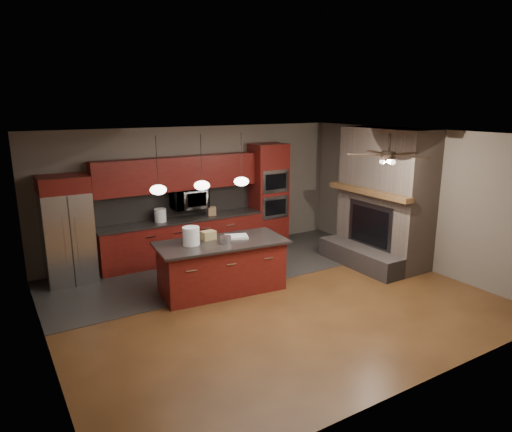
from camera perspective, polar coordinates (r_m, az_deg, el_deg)
ground at (r=8.00m, az=1.74°, el=-10.28°), size 7.00×7.00×0.00m
ceiling at (r=7.31m, az=1.91°, el=10.15°), size 7.00×6.00×0.02m
back_wall at (r=10.12m, az=-7.52°, el=3.11°), size 7.00×0.02×2.80m
right_wall at (r=9.85m, az=19.14°, el=2.16°), size 0.02×6.00×2.80m
left_wall at (r=6.41m, az=-25.50°, el=-4.57°), size 0.02×6.00×2.80m
slate_tile_patch at (r=9.44m, az=-4.26°, el=-6.40°), size 7.00×2.40×0.01m
fireplace_column at (r=9.79m, az=15.57°, el=1.73°), size 1.30×2.10×2.80m
back_cabinetry at (r=9.82m, az=-9.35°, el=-0.32°), size 3.59×0.64×2.20m
oven_tower at (r=10.69m, az=1.55°, el=2.67°), size 0.80×0.63×2.38m
microwave at (r=9.81m, az=-8.37°, el=2.14°), size 0.73×0.41×0.50m
refrigerator at (r=9.10m, az=-22.53°, el=-1.62°), size 0.86×0.75×2.02m
kitchen_island at (r=8.18m, az=-4.30°, el=-6.26°), size 2.37×1.26×0.92m
white_bucket at (r=7.87m, az=-8.12°, el=-2.48°), size 0.39×0.39×0.31m
paint_can at (r=7.92m, az=-3.80°, el=-2.96°), size 0.23×0.23×0.13m
paint_tray at (r=8.24m, az=-2.45°, el=-2.59°), size 0.47×0.40×0.04m
cardboard_box at (r=8.15m, az=-5.99°, el=-2.41°), size 0.26×0.21×0.16m
counter_bucket at (r=9.58m, az=-11.88°, el=0.09°), size 0.29×0.29×0.27m
counter_box at (r=9.97m, az=-5.58°, el=0.63°), size 0.19×0.16×0.19m
pendant_left at (r=7.32m, az=-12.12°, el=3.25°), size 0.26×0.26×0.92m
pendant_center at (r=7.59m, az=-6.78°, el=3.85°), size 0.26×0.26×0.92m
pendant_right at (r=7.93m, az=-1.84°, el=4.37°), size 0.26×0.26×0.92m
ceiling_fan at (r=7.90m, az=16.25°, el=7.40°), size 1.27×1.33×0.41m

